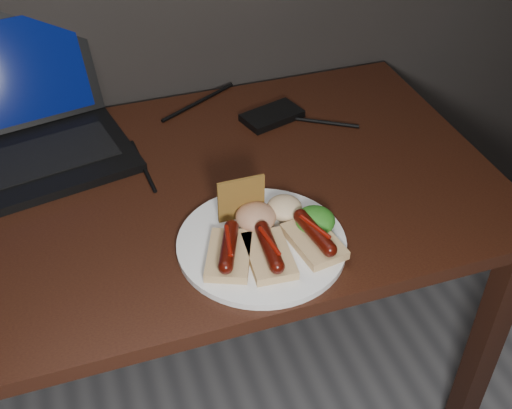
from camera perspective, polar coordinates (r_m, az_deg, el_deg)
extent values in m
cube|color=black|center=(1.24, -10.41, -0.02)|extent=(1.40, 0.70, 0.03)
cube|color=black|center=(1.52, 19.25, -12.88)|extent=(0.05, 0.05, 0.72)
cube|color=black|center=(1.86, 9.18, 0.75)|extent=(0.05, 0.05, 0.72)
cube|color=black|center=(1.36, -19.65, 3.31)|extent=(0.45, 0.32, 0.02)
cube|color=black|center=(1.35, -19.75, 3.66)|extent=(0.37, 0.20, 0.00)
cube|color=black|center=(1.43, 1.43, 7.89)|extent=(0.15, 0.11, 0.02)
cylinder|color=black|center=(1.31, -10.01, 3.43)|extent=(0.02, 0.18, 0.01)
cylinder|color=black|center=(1.50, -5.15, 9.05)|extent=(0.20, 0.11, 0.01)
cylinder|color=black|center=(1.43, 6.33, 7.25)|extent=(0.12, 0.08, 0.01)
cylinder|color=white|center=(1.11, 0.50, -3.49)|extent=(0.36, 0.36, 0.01)
cube|color=tan|center=(1.07, -2.42, -4.53)|extent=(0.11, 0.13, 0.02)
cylinder|color=#470904|center=(1.05, -2.45, -3.73)|extent=(0.06, 0.10, 0.02)
sphere|color=#470904|center=(1.02, -2.72, -5.56)|extent=(0.02, 0.02, 0.02)
sphere|color=#470904|center=(1.09, -2.19, -2.01)|extent=(0.03, 0.02, 0.02)
cylinder|color=#640B04|center=(1.04, -2.47, -3.23)|extent=(0.02, 0.07, 0.01)
cube|color=tan|center=(1.06, 1.18, -4.56)|extent=(0.08, 0.12, 0.02)
cylinder|color=#470904|center=(1.05, 1.19, -3.76)|extent=(0.03, 0.10, 0.02)
sphere|color=#470904|center=(1.02, 1.89, -5.54)|extent=(0.03, 0.02, 0.02)
sphere|color=#470904|center=(1.08, 0.54, -2.09)|extent=(0.03, 0.02, 0.02)
cylinder|color=#640B04|center=(1.04, 1.20, -3.26)|extent=(0.02, 0.07, 0.01)
cube|color=tan|center=(1.09, 5.17, -3.27)|extent=(0.09, 0.12, 0.02)
cylinder|color=#470904|center=(1.08, 5.24, -2.48)|extent=(0.04, 0.10, 0.02)
sphere|color=#470904|center=(1.05, 6.58, -4.02)|extent=(0.03, 0.02, 0.02)
sphere|color=#470904|center=(1.11, 3.97, -1.02)|extent=(0.03, 0.02, 0.02)
cylinder|color=#640B04|center=(1.07, 5.28, -1.98)|extent=(0.03, 0.07, 0.01)
cube|color=olive|center=(1.12, -1.33, 0.53)|extent=(0.09, 0.01, 0.08)
ellipsoid|color=#135110|center=(1.12, 5.28, -1.41)|extent=(0.07, 0.07, 0.04)
ellipsoid|color=maroon|center=(1.12, -0.02, -1.11)|extent=(0.07, 0.07, 0.04)
ellipsoid|color=beige|center=(1.14, 2.53, -0.28)|extent=(0.06, 0.06, 0.04)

